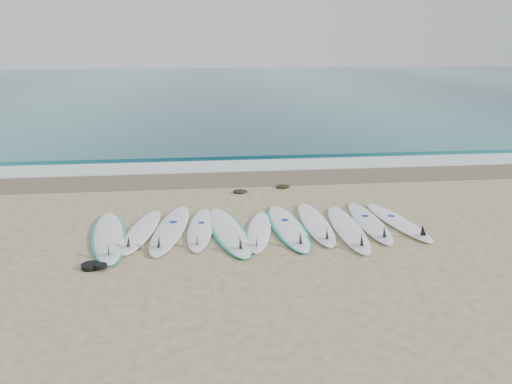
{
  "coord_description": "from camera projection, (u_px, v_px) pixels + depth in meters",
  "views": [
    {
      "loc": [
        -1.12,
        -9.67,
        3.84
      ],
      "look_at": [
        0.11,
        1.44,
        0.4
      ],
      "focal_mm": 35.0,
      "sensor_mm": 36.0,
      "label": 1
    }
  ],
  "objects": [
    {
      "name": "surfboard_8",
      "position": [
        349.0,
        229.0,
        10.36
      ],
      "size": [
        0.67,
        2.8,
        0.36
      ],
      "rotation": [
        0.0,
        0.0,
        -0.03
      ],
      "color": "white",
      "rests_on": "ground"
    },
    {
      "name": "surfboard_3",
      "position": [
        200.0,
        229.0,
        10.35
      ],
      "size": [
        0.69,
        2.52,
        0.32
      ],
      "rotation": [
        0.0,
        0.0,
        -0.07
      ],
      "color": "white",
      "rests_on": "ground"
    },
    {
      "name": "ocean",
      "position": [
        214.0,
        87.0,
        41.31
      ],
      "size": [
        120.0,
        55.0,
        0.03
      ],
      "primitive_type": "cube",
      "color": "#1C5E67",
      "rests_on": "ground"
    },
    {
      "name": "seaweed_far",
      "position": [
        283.0,
        186.0,
        13.42
      ],
      "size": [
        0.39,
        0.3,
        0.08
      ],
      "primitive_type": "ellipsoid",
      "color": "black",
      "rests_on": "ground"
    },
    {
      "name": "surfboard_4",
      "position": [
        229.0,
        231.0,
        10.26
      ],
      "size": [
        1.16,
        2.99,
        0.37
      ],
      "rotation": [
        0.0,
        0.0,
        0.16
      ],
      "color": "white",
      "rests_on": "ground"
    },
    {
      "name": "seaweed_near",
      "position": [
        240.0,
        191.0,
        12.99
      ],
      "size": [
        0.39,
        0.31,
        0.08
      ],
      "primitive_type": "ellipsoid",
      "color": "black",
      "rests_on": "ground"
    },
    {
      "name": "surfboard_0",
      "position": [
        109.0,
        237.0,
        9.98
      ],
      "size": [
        1.18,
        2.95,
        0.36
      ],
      "rotation": [
        0.0,
        0.0,
        0.17
      ],
      "color": "white",
      "rests_on": "ground"
    },
    {
      "name": "ground",
      "position": [
        259.0,
        230.0,
        10.44
      ],
      "size": [
        120.0,
        120.0,
        0.0
      ],
      "primitive_type": "plane",
      "color": "tan"
    },
    {
      "name": "surfboard_7",
      "position": [
        316.0,
        224.0,
        10.65
      ],
      "size": [
        0.57,
        2.69,
        0.34
      ],
      "rotation": [
        0.0,
        0.0,
        0.0
      ],
      "color": "white",
      "rests_on": "ground"
    },
    {
      "name": "foam_band",
      "position": [
        238.0,
        166.0,
        15.66
      ],
      "size": [
        120.0,
        1.4,
        0.04
      ],
      "primitive_type": "cube",
      "color": "silver",
      "rests_on": "ground"
    },
    {
      "name": "surfboard_2",
      "position": [
        170.0,
        230.0,
        10.31
      ],
      "size": [
        1.02,
        2.94,
        0.37
      ],
      "rotation": [
        0.0,
        0.0,
        -0.15
      ],
      "color": "white",
      "rests_on": "ground"
    },
    {
      "name": "wave_crest",
      "position": [
        235.0,
        154.0,
        17.07
      ],
      "size": [
        120.0,
        1.0,
        0.1
      ],
      "primitive_type": "cube",
      "color": "#1C5E67",
      "rests_on": "ground"
    },
    {
      "name": "leash_coil",
      "position": [
        93.0,
        266.0,
        8.69
      ],
      "size": [
        0.46,
        0.36,
        0.11
      ],
      "color": "black",
      "rests_on": "ground"
    },
    {
      "name": "surfboard_9",
      "position": [
        370.0,
        222.0,
        10.73
      ],
      "size": [
        0.58,
        2.64,
        0.34
      ],
      "rotation": [
        0.0,
        0.0,
        -0.01
      ],
      "color": "white",
      "rests_on": "ground"
    },
    {
      "name": "wet_sand_band",
      "position": [
        242.0,
        178.0,
        14.33
      ],
      "size": [
        120.0,
        1.8,
        0.01
      ],
      "primitive_type": "cube",
      "color": "brown",
      "rests_on": "ground"
    },
    {
      "name": "surfboard_1",
      "position": [
        141.0,
        231.0,
        10.24
      ],
      "size": [
        0.91,
        2.57,
        0.32
      ],
      "rotation": [
        0.0,
        0.0,
        -0.16
      ],
      "color": "white",
      "rests_on": "ground"
    },
    {
      "name": "surfboard_5",
      "position": [
        259.0,
        231.0,
        10.25
      ],
      "size": [
        0.88,
        2.38,
        0.3
      ],
      "rotation": [
        0.0,
        0.0,
        -0.17
      ],
      "color": "white",
      "rests_on": "ground"
    },
    {
      "name": "surfboard_10",
      "position": [
        399.0,
        222.0,
        10.76
      ],
      "size": [
        0.95,
        2.6,
        0.33
      ],
      "rotation": [
        0.0,
        0.0,
        0.17
      ],
      "color": "white",
      "rests_on": "ground"
    },
    {
      "name": "surfboard_6",
      "position": [
        288.0,
        227.0,
        10.48
      ],
      "size": [
        0.85,
        2.85,
        0.36
      ],
      "rotation": [
        0.0,
        0.0,
        0.06
      ],
      "color": "white",
      "rests_on": "ground"
    }
  ]
}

